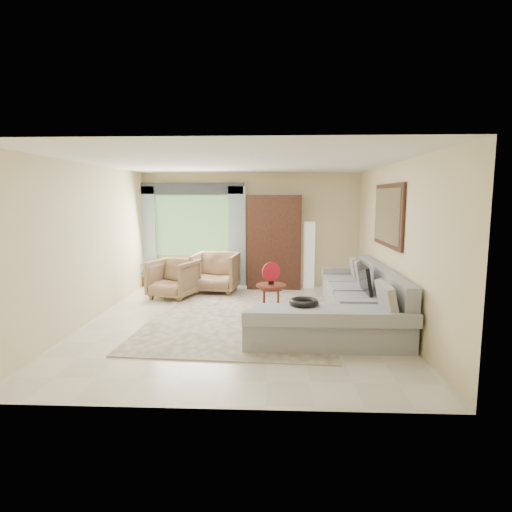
{
  "coord_description": "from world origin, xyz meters",
  "views": [
    {
      "loc": [
        0.58,
        -6.91,
        2.06
      ],
      "look_at": [
        0.25,
        0.35,
        1.05
      ],
      "focal_mm": 30.0,
      "sensor_mm": 36.0,
      "label": 1
    }
  ],
  "objects_px": {
    "armchair_left": "(173,279)",
    "floor_lamp": "(309,255)",
    "sectional_sofa": "(350,308)",
    "potted_plant": "(147,274)",
    "armoire": "(274,242)",
    "coffee_table": "(271,298)",
    "armchair_right": "(216,273)",
    "tv_screen": "(365,279)"
  },
  "relations": [
    {
      "from": "tv_screen",
      "to": "armoire",
      "type": "xyz_separation_m",
      "value": [
        -1.5,
        2.68,
        0.33
      ]
    },
    {
      "from": "coffee_table",
      "to": "floor_lamp",
      "type": "height_order",
      "value": "floor_lamp"
    },
    {
      "from": "sectional_sofa",
      "to": "floor_lamp",
      "type": "height_order",
      "value": "floor_lamp"
    },
    {
      "from": "sectional_sofa",
      "to": "armoire",
      "type": "distance_m",
      "value": 3.24
    },
    {
      "from": "armchair_left",
      "to": "floor_lamp",
      "type": "height_order",
      "value": "floor_lamp"
    },
    {
      "from": "armchair_left",
      "to": "armoire",
      "type": "relative_size",
      "value": 0.41
    },
    {
      "from": "tv_screen",
      "to": "sectional_sofa",
      "type": "bearing_deg",
      "value": -141.05
    },
    {
      "from": "tv_screen",
      "to": "floor_lamp",
      "type": "relative_size",
      "value": 0.49
    },
    {
      "from": "tv_screen",
      "to": "potted_plant",
      "type": "height_order",
      "value": "tv_screen"
    },
    {
      "from": "coffee_table",
      "to": "armchair_left",
      "type": "xyz_separation_m",
      "value": [
        -2.02,
        1.14,
        0.12
      ]
    },
    {
      "from": "armchair_left",
      "to": "armoire",
      "type": "xyz_separation_m",
      "value": [
        2.05,
        1.12,
        0.66
      ]
    },
    {
      "from": "sectional_sofa",
      "to": "armoire",
      "type": "xyz_separation_m",
      "value": [
        -1.23,
        2.9,
        0.77
      ]
    },
    {
      "from": "tv_screen",
      "to": "armchair_right",
      "type": "xyz_separation_m",
      "value": [
        -2.76,
        2.12,
        -0.29
      ]
    },
    {
      "from": "tv_screen",
      "to": "coffee_table",
      "type": "relative_size",
      "value": 1.39
    },
    {
      "from": "sectional_sofa",
      "to": "tv_screen",
      "type": "bearing_deg",
      "value": 38.95
    },
    {
      "from": "potted_plant",
      "to": "armoire",
      "type": "relative_size",
      "value": 0.25
    },
    {
      "from": "armoire",
      "to": "armchair_right",
      "type": "bearing_deg",
      "value": -155.85
    },
    {
      "from": "sectional_sofa",
      "to": "potted_plant",
      "type": "relative_size",
      "value": 6.49
    },
    {
      "from": "coffee_table",
      "to": "floor_lamp",
      "type": "distance_m",
      "value": 2.51
    },
    {
      "from": "sectional_sofa",
      "to": "potted_plant",
      "type": "height_order",
      "value": "sectional_sofa"
    },
    {
      "from": "potted_plant",
      "to": "armoire",
      "type": "xyz_separation_m",
      "value": [
        2.96,
        -0.05,
        0.78
      ]
    },
    {
      "from": "armchair_left",
      "to": "floor_lamp",
      "type": "bearing_deg",
      "value": 41.89
    },
    {
      "from": "tv_screen",
      "to": "armchair_left",
      "type": "relative_size",
      "value": 0.85
    },
    {
      "from": "sectional_sofa",
      "to": "armchair_left",
      "type": "distance_m",
      "value": 3.74
    },
    {
      "from": "armchair_right",
      "to": "potted_plant",
      "type": "distance_m",
      "value": 1.82
    },
    {
      "from": "armchair_left",
      "to": "armoire",
      "type": "bearing_deg",
      "value": 48.03
    },
    {
      "from": "armchair_right",
      "to": "tv_screen",
      "type": "bearing_deg",
      "value": -31.3
    },
    {
      "from": "coffee_table",
      "to": "armchair_left",
      "type": "relative_size",
      "value": 0.61
    },
    {
      "from": "sectional_sofa",
      "to": "potted_plant",
      "type": "distance_m",
      "value": 5.13
    },
    {
      "from": "armchair_left",
      "to": "potted_plant",
      "type": "distance_m",
      "value": 1.49
    },
    {
      "from": "sectional_sofa",
      "to": "armchair_right",
      "type": "bearing_deg",
      "value": 136.86
    },
    {
      "from": "armchair_left",
      "to": "armchair_right",
      "type": "distance_m",
      "value": 0.97
    },
    {
      "from": "coffee_table",
      "to": "floor_lamp",
      "type": "xyz_separation_m",
      "value": [
        0.84,
        2.32,
        0.47
      ]
    },
    {
      "from": "sectional_sofa",
      "to": "armoire",
      "type": "height_order",
      "value": "armoire"
    },
    {
      "from": "floor_lamp",
      "to": "armchair_right",
      "type": "bearing_deg",
      "value": -163.13
    },
    {
      "from": "potted_plant",
      "to": "floor_lamp",
      "type": "bearing_deg",
      "value": 0.15
    },
    {
      "from": "sectional_sofa",
      "to": "armchair_right",
      "type": "distance_m",
      "value": 3.42
    },
    {
      "from": "armchair_right",
      "to": "armoire",
      "type": "xyz_separation_m",
      "value": [
        1.26,
        0.56,
        0.62
      ]
    },
    {
      "from": "tv_screen",
      "to": "armchair_right",
      "type": "bearing_deg",
      "value": 142.47
    },
    {
      "from": "coffee_table",
      "to": "potted_plant",
      "type": "distance_m",
      "value": 3.72
    },
    {
      "from": "tv_screen",
      "to": "armoire",
      "type": "distance_m",
      "value": 3.09
    },
    {
      "from": "sectional_sofa",
      "to": "armchair_left",
      "type": "bearing_deg",
      "value": 151.61
    }
  ]
}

